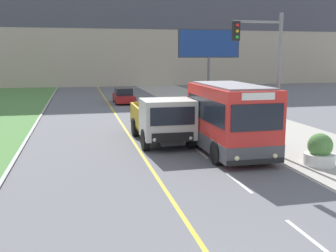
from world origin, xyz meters
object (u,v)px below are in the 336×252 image
Objects in this scene: car_distant at (124,96)px; planter_round_third at (230,115)px; dump_truck at (164,121)px; city_bus at (230,119)px; planter_round_near at (320,151)px; traffic_light_mast at (266,67)px; billboard_large at (209,46)px; planter_round_second at (265,129)px.

planter_round_third is (5.42, -13.71, -0.05)m from car_distant.
dump_truck is 1.43× the size of car_distant.
planter_round_third is at bearing 67.88° from city_bus.
planter_round_near is 1.03× the size of planter_round_third.
city_bus is 2.80m from traffic_light_mast.
billboard_large is 14.83m from planter_round_third.
planter_round_second is (2.91, 2.23, -1.00)m from city_bus.
city_bus reaches higher than planter_round_third.
car_distant is at bearing 96.75° from city_bus.
planter_round_third is (-3.09, -13.69, -4.81)m from billboard_large.
car_distant is at bearing 102.61° from planter_round_near.
planter_round_second is 5.01m from planter_round_third.
planter_round_near reaches higher than planter_round_third.
city_bus is 0.81× the size of billboard_large.
dump_truck is at bearing 175.69° from planter_round_second.
car_distant is 0.68× the size of traffic_light_mast.
dump_truck is 4.80× the size of planter_round_second.
planter_round_near is at bearing -90.91° from planter_round_second.
billboard_large is at bearing 82.30° from planter_round_near.
city_bus is at bearing -112.12° from planter_round_third.
planter_round_third reaches higher than planter_round_second.
traffic_light_mast is (3.79, -3.45, 2.77)m from dump_truck.
planter_round_near is (5.31, -23.73, -0.04)m from car_distant.
planter_round_near is (2.83, -2.78, -0.98)m from city_bus.
car_distant is 3.27× the size of planter_round_near.
dump_truck is at bearing 137.70° from traffic_light_mast.
dump_truck is 20.63m from billboard_large.
car_distant reaches higher than planter_round_third.
billboard_large reaches higher than dump_truck.
planter_round_third is at bearing -102.71° from billboard_large.
planter_round_near is 1.03× the size of planter_round_second.
dump_truck is at bearing 134.66° from planter_round_near.
planter_round_second is (0.08, 5.01, -0.02)m from planter_round_near.
city_bus is at bearing -46.20° from dump_truck.
billboard_large is at bearing 80.51° from planter_round_second.
planter_round_third is (2.94, 7.24, -0.99)m from city_bus.
traffic_light_mast is 8.89m from planter_round_third.
dump_truck is at bearing -115.08° from billboard_large.
planter_round_third is at bearing 89.33° from planter_round_near.
dump_truck is 7.17m from planter_round_third.
dump_truck is 7.64m from planter_round_near.
billboard_large is 5.51× the size of planter_round_second.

